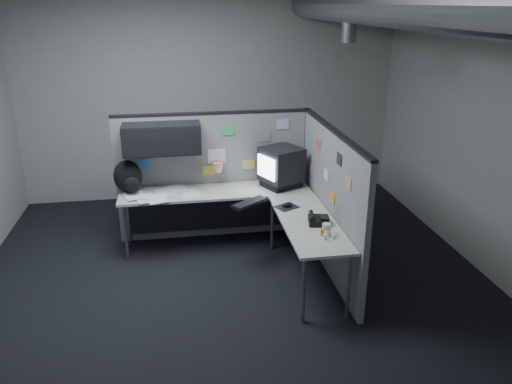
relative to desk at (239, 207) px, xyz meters
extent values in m
cube|color=black|center=(-0.15, -0.70, -0.62)|extent=(5.60, 5.60, 0.01)
cube|color=#9E9E99|center=(-0.15, 2.10, 0.99)|extent=(5.60, 0.01, 3.20)
cube|color=#9E9E99|center=(-0.15, -3.51, 0.99)|extent=(5.60, 0.01, 3.20)
cube|color=#9E9E99|center=(2.66, -0.70, 0.99)|extent=(0.01, 5.60, 3.20)
cylinder|color=slate|center=(1.25, -0.70, 2.24)|extent=(0.40, 5.49, 0.40)
cylinder|color=slate|center=(1.25, 0.10, 1.99)|extent=(0.16, 0.16, 0.30)
cube|color=gray|center=(-0.23, 0.60, 0.19)|extent=(2.43, 0.06, 1.60)
cube|color=black|center=(-0.23, 0.60, 1.00)|extent=(2.43, 0.07, 0.03)
cube|color=black|center=(0.95, 0.60, 0.19)|extent=(0.07, 0.07, 1.60)
cube|color=black|center=(-0.85, 0.40, 0.76)|extent=(0.90, 0.35, 0.35)
cube|color=black|center=(-0.85, 0.22, 0.76)|extent=(0.90, 0.02, 0.33)
cube|color=silver|center=(-0.20, 0.56, 0.47)|extent=(0.22, 0.02, 0.18)
torus|color=#D85914|center=(-0.20, 0.47, 0.41)|extent=(0.16, 0.16, 0.01)
cone|color=white|center=(-0.20, 0.47, 0.35)|extent=(0.14, 0.14, 0.11)
cube|color=#337FCC|center=(-1.10, 0.56, 0.41)|extent=(0.15, 0.01, 0.12)
cube|color=#4CB266|center=(-0.05, 0.56, 0.79)|extent=(0.15, 0.01, 0.12)
cube|color=#E5D84C|center=(0.20, 0.56, 0.34)|extent=(0.15, 0.01, 0.12)
cube|color=gray|center=(0.40, 0.56, 0.69)|extent=(0.15, 0.01, 0.12)
cube|color=silver|center=(0.63, 0.56, 0.84)|extent=(0.15, 0.01, 0.12)
cube|color=gold|center=(-0.30, 0.56, 0.29)|extent=(0.15, 0.01, 0.12)
cube|color=gray|center=(0.95, -0.49, 0.19)|extent=(0.06, 2.23, 1.60)
cube|color=black|center=(0.95, -0.49, 1.00)|extent=(0.07, 2.23, 0.03)
cube|color=#CC4C4C|center=(0.92, -0.05, 0.74)|extent=(0.01, 0.15, 0.12)
cube|color=silver|center=(0.92, -0.40, 0.49)|extent=(0.01, 0.15, 0.12)
cube|color=#26262D|center=(0.92, -0.80, 0.79)|extent=(0.01, 0.15, 0.12)
cube|color=#B266B2|center=(0.92, 0.20, 0.34)|extent=(0.01, 0.15, 0.12)
cube|color=#D87F7F|center=(0.92, -1.10, 0.64)|extent=(0.01, 0.15, 0.12)
cube|color=orange|center=(0.92, -0.65, 0.31)|extent=(0.01, 0.15, 0.12)
cube|color=beige|center=(-0.25, 0.28, 0.10)|extent=(2.30, 0.56, 0.03)
cube|color=beige|center=(0.63, -0.78, 0.10)|extent=(0.56, 1.55, 0.03)
cube|color=black|center=(-0.25, 0.50, -0.21)|extent=(2.18, 0.02, 0.55)
cylinder|color=gray|center=(-1.33, 0.06, -0.26)|extent=(0.04, 0.04, 0.70)
cylinder|color=gray|center=(-1.33, 0.50, -0.26)|extent=(0.04, 0.04, 0.70)
cylinder|color=gray|center=(0.41, 0.06, -0.26)|extent=(0.04, 0.04, 0.70)
cylinder|color=gray|center=(0.41, -1.48, -0.26)|extent=(0.04, 0.04, 0.70)
cylinder|color=gray|center=(0.85, -1.48, -0.26)|extent=(0.04, 0.04, 0.70)
cube|color=black|center=(0.57, 0.31, 0.16)|extent=(0.52, 0.50, 0.08)
cube|color=black|center=(0.57, 0.31, 0.40)|extent=(0.57, 0.57, 0.41)
cube|color=silver|center=(0.36, 0.21, 0.40)|extent=(0.16, 0.31, 0.27)
cube|color=black|center=(0.10, -0.23, 0.13)|extent=(0.48, 0.41, 0.03)
cube|color=black|center=(0.10, -0.23, 0.15)|extent=(0.44, 0.37, 0.01)
cube|color=black|center=(0.49, -0.37, 0.12)|extent=(0.30, 0.28, 0.01)
ellipsoid|color=black|center=(0.49, -0.37, 0.15)|extent=(0.13, 0.11, 0.04)
cube|color=black|center=(0.72, -0.84, 0.15)|extent=(0.24, 0.26, 0.06)
cylinder|color=black|center=(0.65, -0.82, 0.20)|extent=(0.08, 0.21, 0.04)
cube|color=black|center=(0.78, -0.86, 0.19)|extent=(0.11, 0.14, 0.02)
cylinder|color=silver|center=(0.72, -1.16, 0.15)|extent=(0.05, 0.05, 0.06)
cylinder|color=silver|center=(0.68, -1.22, 0.14)|extent=(0.04, 0.04, 0.05)
cylinder|color=silver|center=(0.76, -1.22, 0.14)|extent=(0.04, 0.04, 0.04)
cylinder|color=#D85914|center=(0.68, -1.13, 0.15)|extent=(0.04, 0.04, 0.07)
cylinder|color=beige|center=(0.72, -1.12, 0.18)|extent=(0.11, 0.11, 0.12)
cube|color=white|center=(-0.55, 0.23, 0.12)|extent=(0.29, 0.36, 0.00)
cube|color=white|center=(-0.85, 0.31, 0.12)|extent=(0.29, 0.36, 0.00)
cube|color=white|center=(-1.07, 0.14, 0.12)|extent=(0.30, 0.36, 0.00)
cube|color=white|center=(-0.71, 0.40, 0.13)|extent=(0.29, 0.36, 0.00)
cube|color=white|center=(-0.95, 0.09, 0.13)|extent=(0.30, 0.36, 0.00)
cube|color=white|center=(-1.21, 0.24, 0.13)|extent=(0.29, 0.36, 0.00)
ellipsoid|color=black|center=(-1.27, 0.38, 0.32)|extent=(0.34, 0.25, 0.41)
ellipsoid|color=black|center=(-1.22, 0.25, 0.26)|extent=(0.18, 0.11, 0.18)
camera|label=1|loc=(-0.67, -5.38, 2.26)|focal=35.00mm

